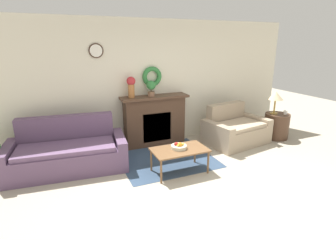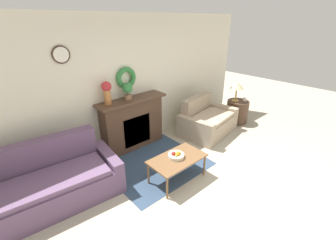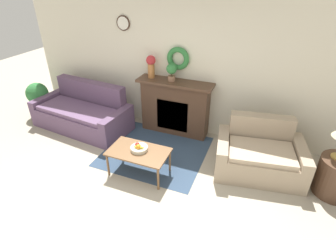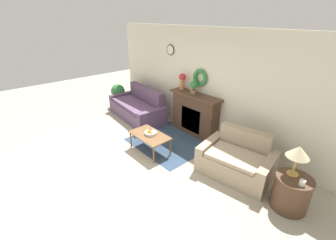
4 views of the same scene
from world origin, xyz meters
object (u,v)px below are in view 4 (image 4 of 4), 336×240
at_px(fireplace, 195,114).
at_px(vase_on_mantel_left, 182,80).
at_px(loveseat_right, 237,160).
at_px(fruit_bowl, 150,133).
at_px(side_table_by_loveseat, 291,193).
at_px(potted_plant_on_mantel, 194,86).
at_px(table_lamp, 298,153).
at_px(mug, 302,183).
at_px(couch_left, 138,108).
at_px(coffee_table, 150,136).
at_px(potted_plant_floor_by_couch, 118,93).

height_order(fireplace, vase_on_mantel_left, vase_on_mantel_left).
bearing_deg(vase_on_mantel_left, loveseat_right, -16.15).
height_order(fruit_bowl, side_table_by_loveseat, side_table_by_loveseat).
bearing_deg(side_table_by_loveseat, vase_on_mantel_left, 166.82).
relative_size(side_table_by_loveseat, potted_plant_on_mantel, 1.79).
height_order(table_lamp, potted_plant_on_mantel, potted_plant_on_mantel).
height_order(mug, potted_plant_on_mantel, potted_plant_on_mantel).
distance_m(fireplace, couch_left, 1.96).
distance_m(fireplace, vase_on_mantel_left, 0.95).
bearing_deg(potted_plant_on_mantel, coffee_table, -90.05).
bearing_deg(loveseat_right, vase_on_mantel_left, 154.49).
xyz_separation_m(coffee_table, potted_plant_on_mantel, (0.00, 1.43, 0.91)).
height_order(couch_left, potted_plant_on_mantel, potted_plant_on_mantel).
height_order(couch_left, table_lamp, table_lamp).
bearing_deg(mug, fruit_bowl, -169.66).
relative_size(couch_left, coffee_table, 2.20).
distance_m(couch_left, fruit_bowl, 2.01).
bearing_deg(fruit_bowl, potted_plant_on_mantel, 89.90).
bearing_deg(loveseat_right, potted_plant_floor_by_couch, 168.84).
height_order(couch_left, vase_on_mantel_left, vase_on_mantel_left).
distance_m(side_table_by_loveseat, potted_plant_on_mantel, 3.15).
bearing_deg(fruit_bowl, potted_plant_floor_by_couch, 162.83).
height_order(couch_left, mug, couch_left).
height_order(couch_left, potted_plant_floor_by_couch, couch_left).
bearing_deg(coffee_table, table_lamp, 14.55).
bearing_deg(loveseat_right, mug, -20.17).
distance_m(table_lamp, mug, 0.45).
relative_size(fireplace, coffee_table, 1.53).
bearing_deg(loveseat_right, side_table_by_loveseat, -16.38).
bearing_deg(fireplace, potted_plant_floor_by_couch, -171.16).
relative_size(fruit_bowl, table_lamp, 0.53).
bearing_deg(table_lamp, vase_on_mantel_left, 167.49).
relative_size(fireplace, table_lamp, 2.80).
height_order(coffee_table, table_lamp, table_lamp).
bearing_deg(side_table_by_loveseat, potted_plant_floor_by_couch, 177.22).
height_order(vase_on_mantel_left, potted_plant_on_mantel, vase_on_mantel_left).
distance_m(coffee_table, table_lamp, 2.98).
bearing_deg(couch_left, potted_plant_on_mantel, 21.50).
bearing_deg(coffee_table, side_table_by_loveseat, 13.15).
bearing_deg(potted_plant_floor_by_couch, side_table_by_loveseat, -2.78).
bearing_deg(table_lamp, potted_plant_floor_by_couch, 177.74).
relative_size(mug, vase_on_mantel_left, 0.21).
distance_m(fireplace, table_lamp, 2.87).
xyz_separation_m(couch_left, coffee_table, (1.79, -0.92, 0.08)).
bearing_deg(potted_plant_on_mantel, side_table_by_loveseat, -14.68).
height_order(side_table_by_loveseat, potted_plant_floor_by_couch, potted_plant_floor_by_couch).
xyz_separation_m(fireplace, mug, (2.94, -0.87, 0.08)).
height_order(loveseat_right, potted_plant_on_mantel, potted_plant_on_mantel).
relative_size(fireplace, potted_plant_on_mantel, 4.43).
height_order(fruit_bowl, potted_plant_on_mantel, potted_plant_on_mantel).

